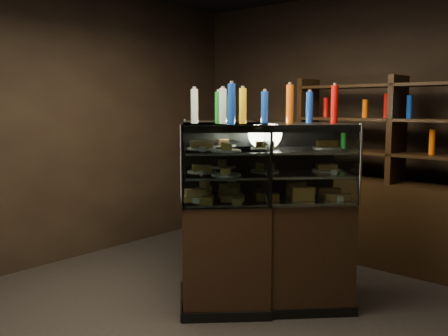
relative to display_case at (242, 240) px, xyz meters
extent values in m
plane|color=black|center=(0.33, -0.37, -0.52)|extent=(5.00, 5.00, 0.00)
cube|color=black|center=(0.33, 2.13, 0.98)|extent=(5.00, 0.02, 3.00)
cube|color=black|center=(-2.17, -0.37, 0.98)|extent=(0.02, 5.00, 3.00)
cube|color=black|center=(0.24, 0.00, -0.06)|extent=(1.47, 1.47, 0.91)
cube|color=black|center=(0.24, 0.00, -0.48)|extent=(1.52, 1.51, 0.08)
cube|color=black|center=(0.24, 0.00, 1.00)|extent=(1.47, 1.47, 0.06)
cube|color=silver|center=(0.24, 0.00, 0.40)|extent=(1.39, 1.39, 0.02)
cube|color=silver|center=(0.24, 0.00, 0.61)|extent=(1.39, 1.39, 0.02)
cube|color=silver|center=(0.24, 0.00, 0.80)|extent=(1.39, 1.39, 0.02)
cube|color=white|center=(0.49, -0.26, 0.71)|extent=(0.99, 0.98, 0.64)
cylinder|color=silver|center=(0.97, 0.24, 0.71)|extent=(0.03, 0.03, 0.66)
cylinder|color=silver|center=(-0.01, -0.74, 0.71)|extent=(0.03, 0.03, 0.66)
cube|color=black|center=(-0.24, 0.01, -0.06)|extent=(1.46, 1.48, 0.91)
cube|color=black|center=(-0.24, 0.01, -0.48)|extent=(1.50, 1.53, 0.08)
cube|color=black|center=(-0.24, 0.01, 1.00)|extent=(1.46, 1.48, 0.06)
cube|color=silver|center=(-0.24, 0.01, 0.40)|extent=(1.38, 1.41, 0.02)
cube|color=silver|center=(-0.24, 0.01, 0.61)|extent=(1.38, 1.41, 0.02)
cube|color=silver|center=(-0.24, 0.01, 0.80)|extent=(1.38, 1.41, 0.02)
cube|color=white|center=(-0.49, -0.24, 0.71)|extent=(0.96, 1.01, 0.64)
cylinder|color=silver|center=(-0.01, -0.74, 0.71)|extent=(0.03, 0.03, 0.66)
cylinder|color=silver|center=(-0.96, 0.27, 0.71)|extent=(0.03, 0.03, 0.66)
cube|color=#BF9444|center=(-0.15, -0.44, 0.44)|extent=(0.19, 0.19, 0.06)
cube|color=#BF9444|center=(0.05, -0.23, 0.44)|extent=(0.19, 0.19, 0.06)
cube|color=#BF9444|center=(0.26, -0.03, 0.44)|extent=(0.19, 0.19, 0.06)
cube|color=#BF9444|center=(0.47, 0.18, 0.44)|extent=(0.19, 0.19, 0.06)
cube|color=#BF9444|center=(0.67, 0.38, 0.44)|extent=(0.19, 0.19, 0.06)
cylinder|color=white|center=(-0.14, -0.37, 0.63)|extent=(0.24, 0.24, 0.02)
cube|color=#BF9444|center=(-0.14, -0.37, 0.66)|extent=(0.18, 0.18, 0.05)
cylinder|color=white|center=(0.24, 0.00, 0.63)|extent=(0.24, 0.24, 0.02)
cube|color=#BF9444|center=(0.24, 0.00, 0.66)|extent=(0.18, 0.18, 0.05)
cylinder|color=white|center=(0.61, 0.37, 0.63)|extent=(0.24, 0.24, 0.02)
cube|color=#BF9444|center=(0.61, 0.37, 0.66)|extent=(0.18, 0.18, 0.05)
cylinder|color=white|center=(-0.14, -0.37, 0.82)|extent=(0.24, 0.24, 0.02)
cube|color=#BF9444|center=(-0.14, -0.37, 0.86)|extent=(0.18, 0.18, 0.05)
cylinder|color=white|center=(0.24, 0.00, 0.82)|extent=(0.24, 0.24, 0.02)
cube|color=#BF9444|center=(0.24, 0.00, 0.86)|extent=(0.18, 0.18, 0.05)
cylinder|color=white|center=(0.61, 0.37, 0.82)|extent=(0.24, 0.24, 0.02)
cube|color=#BF9444|center=(0.61, 0.37, 0.86)|extent=(0.18, 0.18, 0.05)
cube|color=#BF9444|center=(-0.66, 0.41, 0.44)|extent=(0.19, 0.19, 0.06)
cube|color=#BF9444|center=(-0.46, 0.19, 0.44)|extent=(0.19, 0.19, 0.06)
cube|color=#BF9444|center=(-0.26, -0.02, 0.44)|extent=(0.19, 0.19, 0.06)
cube|color=#BF9444|center=(-0.06, -0.23, 0.44)|extent=(0.19, 0.19, 0.06)
cube|color=#BF9444|center=(0.14, -0.44, 0.44)|extent=(0.19, 0.19, 0.06)
cylinder|color=white|center=(-0.60, 0.39, 0.63)|extent=(0.24, 0.24, 0.02)
cube|color=#BF9444|center=(-0.60, 0.39, 0.66)|extent=(0.18, 0.18, 0.05)
cylinder|color=white|center=(-0.24, 0.01, 0.63)|extent=(0.24, 0.24, 0.02)
cube|color=#BF9444|center=(-0.24, 0.01, 0.66)|extent=(0.18, 0.18, 0.05)
cylinder|color=white|center=(0.13, -0.38, 0.63)|extent=(0.24, 0.24, 0.02)
cube|color=#BF9444|center=(0.13, -0.38, 0.66)|extent=(0.18, 0.18, 0.05)
cylinder|color=white|center=(-0.60, 0.39, 0.82)|extent=(0.24, 0.24, 0.02)
cube|color=#BF9444|center=(-0.60, 0.39, 0.86)|extent=(0.18, 0.18, 0.05)
cylinder|color=white|center=(-0.24, 0.01, 0.82)|extent=(0.24, 0.24, 0.02)
cube|color=#BF9444|center=(-0.24, 0.01, 0.86)|extent=(0.18, 0.18, 0.05)
cylinder|color=white|center=(0.13, -0.38, 0.82)|extent=(0.24, 0.24, 0.02)
cube|color=#BF9444|center=(0.13, -0.38, 0.86)|extent=(0.18, 0.18, 0.05)
cylinder|color=#B20C0A|center=(-0.18, -0.41, 1.17)|extent=(0.06, 0.06, 0.28)
cylinder|color=silver|center=(-0.18, -0.41, 1.32)|extent=(0.03, 0.03, 0.02)
cylinder|color=#D8590A|center=(-0.04, -0.28, 1.17)|extent=(0.06, 0.06, 0.28)
cylinder|color=silver|center=(-0.04, -0.28, 1.32)|extent=(0.03, 0.03, 0.02)
cylinder|color=#0F38B2|center=(0.10, -0.14, 1.17)|extent=(0.06, 0.06, 0.28)
cylinder|color=silver|center=(0.10, -0.14, 1.32)|extent=(0.03, 0.03, 0.02)
cylinder|color=black|center=(0.24, 0.00, 1.17)|extent=(0.06, 0.06, 0.28)
cylinder|color=silver|center=(0.24, 0.00, 1.32)|extent=(0.03, 0.03, 0.02)
cylinder|color=yellow|center=(0.37, 0.13, 1.17)|extent=(0.06, 0.06, 0.28)
cylinder|color=silver|center=(0.37, 0.13, 1.32)|extent=(0.03, 0.03, 0.02)
cylinder|color=silver|center=(0.51, 0.27, 1.17)|extent=(0.06, 0.06, 0.28)
cylinder|color=silver|center=(0.51, 0.27, 1.32)|extent=(0.03, 0.03, 0.02)
cylinder|color=#147223|center=(0.65, 0.41, 1.17)|extent=(0.06, 0.06, 0.28)
cylinder|color=silver|center=(0.65, 0.41, 1.32)|extent=(0.03, 0.03, 0.02)
cylinder|color=#B20C0A|center=(-0.63, 0.43, 1.17)|extent=(0.06, 0.06, 0.28)
cylinder|color=silver|center=(-0.63, 0.43, 1.32)|extent=(0.03, 0.03, 0.02)
cylinder|color=#D8590A|center=(-0.50, 0.29, 1.17)|extent=(0.06, 0.06, 0.28)
cylinder|color=silver|center=(-0.50, 0.29, 1.32)|extent=(0.03, 0.03, 0.02)
cylinder|color=#0F38B2|center=(-0.37, 0.15, 1.17)|extent=(0.06, 0.06, 0.28)
cylinder|color=silver|center=(-0.37, 0.15, 1.32)|extent=(0.03, 0.03, 0.02)
cylinder|color=black|center=(-0.24, 0.01, 1.17)|extent=(0.06, 0.06, 0.28)
cylinder|color=silver|center=(-0.24, 0.01, 1.32)|extent=(0.03, 0.03, 0.02)
cylinder|color=yellow|center=(-0.10, -0.14, 1.17)|extent=(0.06, 0.06, 0.28)
cylinder|color=silver|center=(-0.10, -0.14, 1.32)|extent=(0.03, 0.03, 0.02)
cylinder|color=silver|center=(0.03, -0.28, 1.17)|extent=(0.06, 0.06, 0.28)
cylinder|color=silver|center=(0.03, -0.28, 1.32)|extent=(0.03, 0.03, 0.02)
cylinder|color=#147223|center=(0.16, -0.42, 1.17)|extent=(0.06, 0.06, 0.28)
cylinder|color=silver|center=(0.16, -0.42, 1.32)|extent=(0.03, 0.03, 0.02)
cube|color=black|center=(0.70, 1.68, -0.07)|extent=(2.24, 0.54, 0.90)
cube|color=black|center=(-0.38, 1.73, 0.93)|extent=(0.08, 0.38, 1.10)
cube|color=black|center=(0.70, 1.68, 0.93)|extent=(0.08, 0.38, 1.10)
cube|color=black|center=(0.70, 1.68, 0.68)|extent=(2.20, 0.49, 0.03)
cube|color=black|center=(0.70, 1.68, 1.03)|extent=(2.20, 0.49, 0.03)
cube|color=black|center=(0.70, 1.68, 1.38)|extent=(2.20, 0.49, 0.03)
cylinder|color=#B20C0A|center=(-0.14, 1.72, 0.81)|extent=(0.06, 0.06, 0.22)
cylinder|color=#D8590A|center=(0.10, 1.71, 0.81)|extent=(0.06, 0.06, 0.22)
cylinder|color=#0F38B2|center=(0.34, 1.70, 0.81)|extent=(0.06, 0.06, 0.22)
cylinder|color=black|center=(0.58, 1.68, 0.81)|extent=(0.06, 0.06, 0.22)
cylinder|color=yellow|center=(0.82, 1.67, 0.81)|extent=(0.06, 0.06, 0.22)
cylinder|color=silver|center=(1.06, 1.66, 0.81)|extent=(0.06, 0.06, 0.22)
camera|label=1|loc=(2.63, -3.39, 1.17)|focal=40.00mm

